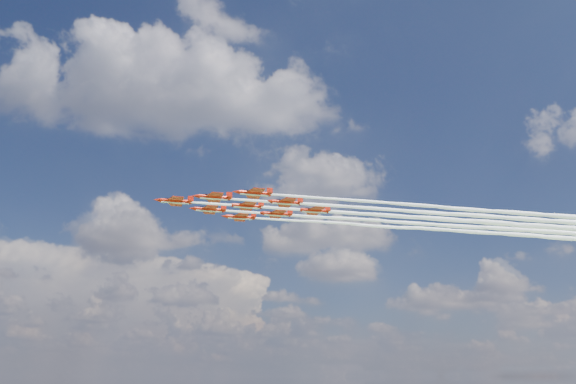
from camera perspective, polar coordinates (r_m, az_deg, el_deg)
name	(u,v)px	position (r m, az deg, el deg)	size (l,w,h in m)	color
jet_lead	(391,216)	(186.82, 10.39, -2.40)	(145.10, 28.28, 2.92)	red
jet_row2_port	(430,213)	(185.78, 14.27, -2.04)	(145.10, 28.28, 2.92)	red
jet_row2_starb	(412,223)	(197.04, 12.53, -3.09)	(145.10, 28.28, 2.92)	red
jet_row3_port	(472,209)	(185.61, 18.17, -1.67)	(145.10, 28.28, 2.92)	red
jet_row3_centre	(451,220)	(196.44, 16.21, -2.75)	(145.10, 28.28, 2.92)	red
jet_row3_starb	(432,229)	(207.54, 14.45, -3.70)	(145.10, 28.28, 2.92)	red
jet_row4_port	(491,217)	(196.65, 19.89, -2.39)	(145.10, 28.28, 2.92)	red
jet_row4_starb	(469,227)	(207.33, 17.95, -3.37)	(145.10, 28.28, 2.92)	red
jet_tail	(508,224)	(207.89, 21.44, -3.03)	(145.10, 28.28, 2.92)	red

